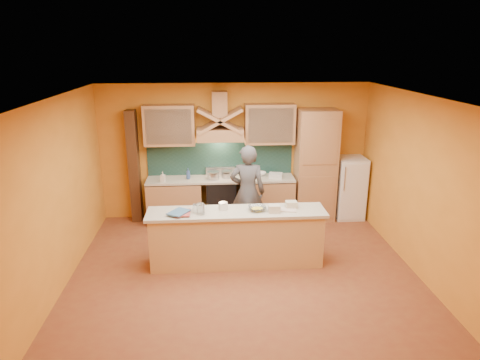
{
  "coord_description": "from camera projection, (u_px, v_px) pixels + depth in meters",
  "views": [
    {
      "loc": [
        -0.51,
        -6.13,
        3.5
      ],
      "look_at": [
        0.0,
        0.9,
        1.28
      ],
      "focal_mm": 32.0,
      "sensor_mm": 36.0,
      "label": 1
    }
  ],
  "objects": [
    {
      "name": "trim_column_left",
      "position": [
        134.0,
        167.0,
        8.67
      ],
      "size": [
        0.2,
        0.3,
        2.3
      ],
      "primitive_type": "cube",
      "color": "#472816",
      "rests_on": "floor"
    },
    {
      "name": "grocery_bag_b",
      "position": [
        291.0,
        205.0,
        7.03
      ],
      "size": [
        0.19,
        0.15,
        0.11
      ],
      "primitive_type": "cube",
      "rotation": [
        0.0,
        0.0,
        0.03
      ],
      "color": "beige",
      "rests_on": "island_top"
    },
    {
      "name": "island_body",
      "position": [
        237.0,
        239.0,
        7.07
      ],
      "size": [
        2.8,
        0.55,
        0.88
      ],
      "primitive_type": "cube",
      "color": "tan",
      "rests_on": "floor"
    },
    {
      "name": "book_lower",
      "position": [
        175.0,
        213.0,
        6.77
      ],
      "size": [
        0.25,
        0.33,
        0.03
      ],
      "primitive_type": "imported",
      "rotation": [
        0.0,
        0.0,
        -0.01
      ],
      "color": "#A8403C",
      "rests_on": "island_top"
    },
    {
      "name": "upper_cabinet_right",
      "position": [
        270.0,
        124.0,
        8.58
      ],
      "size": [
        1.0,
        0.35,
        0.8
      ],
      "primitive_type": "cube",
      "color": "#B37E52",
      "rests_on": "wall_back"
    },
    {
      "name": "pot_large",
      "position": [
        213.0,
        176.0,
        8.65
      ],
      "size": [
        0.23,
        0.23,
        0.15
      ],
      "primitive_type": "cylinder",
      "rotation": [
        0.0,
        0.0,
        0.0
      ],
      "color": "#B4B4BB",
      "rests_on": "stove"
    },
    {
      "name": "range_hood",
      "position": [
        220.0,
        134.0,
        8.49
      ],
      "size": [
        0.92,
        0.5,
        0.24
      ],
      "primitive_type": "cube",
      "color": "#B37E52",
      "rests_on": "wall_back"
    },
    {
      "name": "bowl_back",
      "position": [
        261.0,
        174.0,
        8.88
      ],
      "size": [
        0.31,
        0.31,
        0.07
      ],
      "primitive_type": "imported",
      "rotation": [
        0.0,
        0.0,
        -0.43
      ],
      "color": "silver",
      "rests_on": "counter_top"
    },
    {
      "name": "pantry_column",
      "position": [
        315.0,
        165.0,
        8.78
      ],
      "size": [
        0.8,
        0.6,
        2.3
      ],
      "primitive_type": "cube",
      "color": "#B37E52",
      "rests_on": "floor"
    },
    {
      "name": "soap_bottle_b",
      "position": [
        188.0,
        174.0,
        8.62
      ],
      "size": [
        0.09,
        0.09,
        0.23
      ],
      "primitive_type": "imported",
      "rotation": [
        0.0,
        0.0,
        -0.05
      ],
      "color": "#2F4982",
      "rests_on": "counter_top"
    },
    {
      "name": "counter_top",
      "position": [
        221.0,
        179.0,
        8.72
      ],
      "size": [
        3.0,
        0.62,
        0.04
      ],
      "primitive_type": "cube",
      "color": "#BAB09D",
      "rests_on": "base_cabinet_left"
    },
    {
      "name": "upper_cabinet_left",
      "position": [
        169.0,
        125.0,
        8.44
      ],
      "size": [
        1.0,
        0.35,
        0.8
      ],
      "primitive_type": "cube",
      "color": "#B37E52",
      "rests_on": "wall_back"
    },
    {
      "name": "dish_rack",
      "position": [
        276.0,
        176.0,
        8.72
      ],
      "size": [
        0.31,
        0.26,
        0.1
      ],
      "primitive_type": "cube",
      "rotation": [
        0.0,
        0.0,
        -0.23
      ],
      "color": "silver",
      "rests_on": "counter_top"
    },
    {
      "name": "backsplash",
      "position": [
        220.0,
        159.0,
        8.89
      ],
      "size": [
        3.0,
        0.03,
        0.7
      ],
      "primitive_type": "cube",
      "color": "#183530",
      "rests_on": "wall_back"
    },
    {
      "name": "kitchen_scale",
      "position": [
        223.0,
        206.0,
        6.97
      ],
      "size": [
        0.15,
        0.15,
        0.11
      ],
      "primitive_type": "cube",
      "rotation": [
        0.0,
        0.0,
        0.22
      ],
      "color": "white",
      "rests_on": "island_top"
    },
    {
      "name": "book_upper",
      "position": [
        172.0,
        211.0,
        6.82
      ],
      "size": [
        0.4,
        0.42,
        0.03
      ],
      "primitive_type": "imported",
      "rotation": [
        0.0,
        0.0,
        -0.57
      ],
      "color": "#3B5F82",
      "rests_on": "island_top"
    },
    {
      "name": "grocery_bag_a",
      "position": [
        274.0,
        209.0,
        6.85
      ],
      "size": [
        0.19,
        0.16,
        0.12
      ],
      "primitive_type": "cube",
      "rotation": [
        0.0,
        0.0,
        -0.05
      ],
      "color": "beige",
      "rests_on": "island_top"
    },
    {
      "name": "base_cabinet_left",
      "position": [
        175.0,
        202.0,
        8.8
      ],
      "size": [
        1.1,
        0.6,
        0.86
      ],
      "primitive_type": "cube",
      "color": "#B37E52",
      "rests_on": "floor"
    },
    {
      "name": "cloth",
      "position": [
        289.0,
        210.0,
        6.94
      ],
      "size": [
        0.28,
        0.23,
        0.02
      ],
      "primitive_type": "cube",
      "rotation": [
        0.0,
        0.0,
        -0.21
      ],
      "color": "beige",
      "rests_on": "island_top"
    },
    {
      "name": "jar_large",
      "position": [
        201.0,
        209.0,
        6.76
      ],
      "size": [
        0.17,
        0.17,
        0.17
      ],
      "primitive_type": "cylinder",
      "rotation": [
        0.0,
        0.0,
        -0.43
      ],
      "color": "silver",
      "rests_on": "island_top"
    },
    {
      "name": "person",
      "position": [
        248.0,
        192.0,
        7.94
      ],
      "size": [
        0.7,
        0.51,
        1.79
      ],
      "primitive_type": "imported",
      "rotation": [
        0.0,
        0.0,
        3.01
      ],
      "color": "#4C4C51",
      "rests_on": "floor"
    },
    {
      "name": "island_top",
      "position": [
        236.0,
        212.0,
        6.92
      ],
      "size": [
        2.9,
        0.62,
        0.05
      ],
      "primitive_type": "cube",
      "color": "#BAB09D",
      "rests_on": "island_body"
    },
    {
      "name": "wall_back",
      "position": [
        234.0,
        151.0,
        8.88
      ],
      "size": [
        5.5,
        0.02,
        2.8
      ],
      "primitive_type": "cube",
      "color": "orange",
      "rests_on": "floor"
    },
    {
      "name": "wall_front",
      "position": [
        265.0,
        273.0,
        4.12
      ],
      "size": [
        5.5,
        0.02,
        2.8
      ],
      "primitive_type": "cube",
      "color": "orange",
      "rests_on": "floor"
    },
    {
      "name": "floor",
      "position": [
        244.0,
        272.0,
        6.92
      ],
      "size": [
        5.5,
        5.0,
        0.01
      ],
      "primitive_type": "cube",
      "color": "brown",
      "rests_on": "ground"
    },
    {
      "name": "fridge",
      "position": [
        349.0,
        188.0,
        8.98
      ],
      "size": [
        0.58,
        0.6,
        1.3
      ],
      "primitive_type": "cube",
      "color": "white",
      "rests_on": "floor"
    },
    {
      "name": "mixing_bowl",
      "position": [
        257.0,
        208.0,
        6.93
      ],
      "size": [
        0.32,
        0.32,
        0.07
      ],
      "primitive_type": "imported",
      "rotation": [
        0.0,
        0.0,
        0.16
      ],
      "color": "white",
      "rests_on": "island_top"
    },
    {
      "name": "jar_small",
      "position": [
        196.0,
        208.0,
        6.85
      ],
      "size": [
        0.13,
        0.13,
        0.12
      ],
      "primitive_type": "cylinder",
      "rotation": [
        0.0,
        0.0,
        0.11
      ],
      "color": "white",
      "rests_on": "island_top"
    },
    {
      "name": "base_cabinet_right",
      "position": [
        267.0,
        199.0,
        8.93
      ],
      "size": [
        1.1,
        0.6,
        0.86
      ],
      "primitive_type": "cube",
      "color": "#B37E52",
      "rests_on": "floor"
    },
    {
      "name": "soap_bottle_a",
      "position": [
        163.0,
        177.0,
        8.46
      ],
      "size": [
        0.1,
        0.1,
        0.2
      ],
      "primitive_type": "imported",
      "rotation": [
        0.0,
        0.0,
        -0.13
      ],
      "color": "beige",
      "rests_on": "counter_top"
    },
    {
      "name": "hood_chimney",
      "position": [
        220.0,
        104.0,
        8.41
      ],
      "size": [
        0.3,
        0.3,
        0.5
      ],
      "primitive_type": "cube",
      "color": "#B37E52",
      "rests_on": "wall_back"
    },
    {
      "name": "ceiling",
      "position": [
        245.0,
        97.0,
        6.08
      ],
      "size": [
        5.5,
        5.0,
        0.01
      ],
      "primitive_type": "cube",
      "color": "white",
      "rests_on": "wall_back"
    },
    {
      "name": "pot_small",
      "position": [
        227.0,
        175.0,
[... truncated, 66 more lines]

